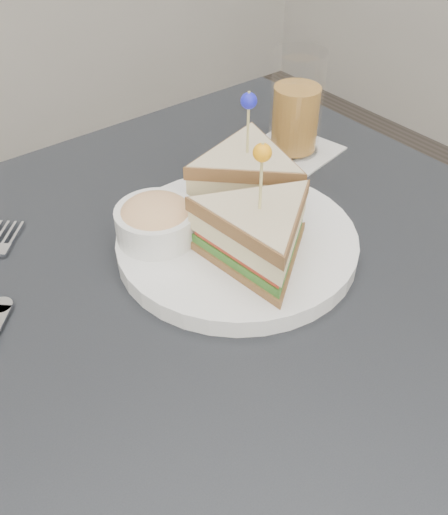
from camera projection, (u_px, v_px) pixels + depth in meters
table at (222, 357)px, 0.61m from camera, size 0.80×0.80×0.75m
plate_meal at (239, 214)px, 0.61m from camera, size 0.30×0.29×0.15m
drink_set at (296, 109)px, 0.75m from camera, size 0.13×0.13×0.14m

